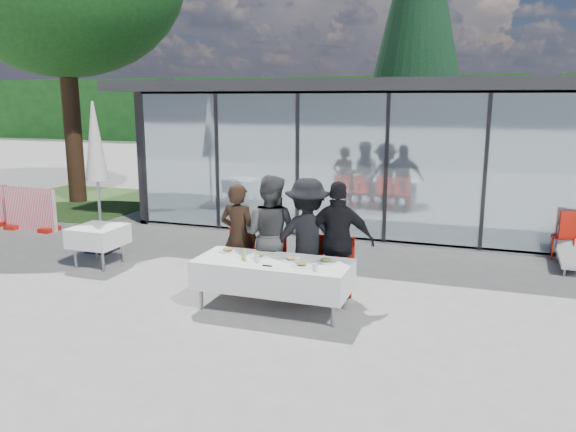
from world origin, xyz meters
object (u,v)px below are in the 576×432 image
object	(u,v)px
diner_c	(308,238)
juice_bottle	(244,254)
spare_chair_b	(566,232)
diner_chair_c	(308,262)
plate_c	(291,259)
dining_table	(273,274)
spare_table_left	(98,236)
conifer_tree	(419,11)
plate_extra	(302,265)
diner_d	(338,242)
diner_chair_d	(339,265)
folded_eyeglasses	(267,266)
plate_d	(326,261)
plate_b	(259,255)
diner_b	(270,234)
diner_chair_b	(271,259)
diner_a	(238,237)
market_umbrella	(96,152)
lounger	(576,253)
plate_a	(228,250)
diner_chair_a	(240,256)

from	to	relation	value
diner_c	juice_bottle	distance (m)	1.10
diner_c	spare_chair_b	xyz separation A→B (m)	(4.08, 3.56, -0.40)
diner_chair_c	plate_c	distance (m)	0.71
dining_table	spare_table_left	size ratio (longest dim) A/B	2.63
conifer_tree	plate_extra	bearing A→B (deg)	-89.55
diner_d	diner_chair_d	size ratio (longest dim) A/B	1.89
plate_c	folded_eyeglasses	size ratio (longest dim) A/B	2.05
plate_d	plate_b	bearing A→B (deg)	-176.85
dining_table	spare_chair_b	bearing A→B (deg)	44.27
dining_table	diner_b	distance (m)	0.88
diner_chair_b	dining_table	bearing A→B (deg)	-67.38
diner_chair_c	spare_table_left	xyz separation A→B (m)	(-4.15, 0.29, 0.02)
diner_a	diner_c	distance (m)	1.17
diner_b	market_umbrella	size ratio (longest dim) A/B	0.63
dining_table	lounger	world-z (taller)	dining_table
conifer_tree	diner_chair_d	bearing A→B (deg)	-88.08
dining_table	plate_a	bearing A→B (deg)	165.50
diner_c	plate_extra	bearing A→B (deg)	85.87
dining_table	market_umbrella	xyz separation A→B (m)	(-4.40, 1.85, 1.48)
diner_chair_c	plate_a	xyz separation A→B (m)	(-1.12, -0.54, 0.24)
diner_c	juice_bottle	xyz separation A→B (m)	(-0.72, -0.82, -0.10)
diner_b	conifer_tree	xyz separation A→B (m)	(0.69, 12.59, 5.04)
diner_a	juice_bottle	xyz separation A→B (m)	(0.45, -0.82, -0.03)
diner_chair_c	plate_d	world-z (taller)	diner_chair_c
diner_chair_b	lounger	distance (m)	5.76
plate_b	conifer_tree	distance (m)	14.21
spare_table_left	spare_chair_b	bearing A→B (deg)	21.46
plate_b	diner_c	bearing A→B (deg)	47.81
diner_chair_c	diner_c	bearing A→B (deg)	-90.00
diner_b	diner_chair_b	distance (m)	0.41
diner_chair_d	folded_eyeglasses	bearing A→B (deg)	-126.20
diner_chair_d	spare_table_left	xyz separation A→B (m)	(-4.64, 0.29, 0.02)
diner_chair_c	diner_chair_d	size ratio (longest dim) A/B	1.00
diner_a	diner_b	xyz separation A→B (m)	(0.55, 0.00, 0.08)
juice_bottle	spare_chair_b	world-z (taller)	spare_chair_b
plate_b	lounger	world-z (taller)	plate_b
diner_chair_a	diner_c	distance (m)	1.23
diner_b	diner_a	bearing A→B (deg)	4.47
spare_chair_b	conifer_tree	bearing A→B (deg)	113.94
spare_table_left	plate_c	bearing A→B (deg)	-13.23
diner_b	diner_chair_b	size ratio (longest dim) A/B	1.94
market_umbrella	plate_a	bearing A→B (deg)	-24.59
dining_table	diner_chair_b	xyz separation A→B (m)	(-0.31, 0.75, -0.00)
diner_chair_a	plate_d	xyz separation A→B (m)	(1.61, -0.60, 0.24)
diner_c	plate_b	bearing A→B (deg)	31.99
plate_b	diner_a	bearing A→B (deg)	134.79
plate_extra	spare_chair_b	xyz separation A→B (m)	(3.90, 4.41, -0.24)
dining_table	diner_chair_b	distance (m)	0.81
diner_d	plate_a	bearing A→B (deg)	10.06
spare_table_left	plate_d	bearing A→B (deg)	-10.94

